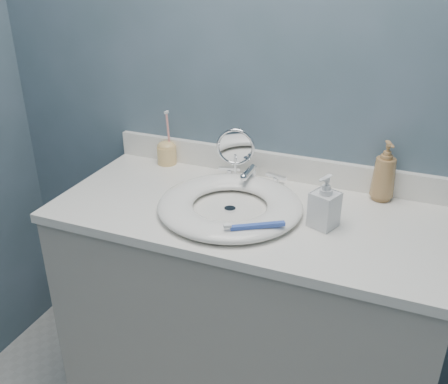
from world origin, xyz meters
The scene contains 12 objects.
back_wall centered at (0.00, 1.25, 1.20)m, with size 2.20×0.02×2.40m, color #405761.
vanity_cabinet centered at (0.00, 0.97, 0.42)m, with size 1.20×0.55×0.85m, color #AAA49B.
countertop centered at (0.00, 0.97, 0.86)m, with size 1.22×0.57×0.03m, color white.
backsplash centered at (0.00, 1.24, 0.93)m, with size 1.22×0.02×0.09m, color white.
basin centered at (-0.05, 0.94, 0.90)m, with size 0.45×0.45×0.04m, color white, non-canonical shape.
drain centered at (-0.05, 0.94, 0.88)m, with size 0.04×0.04×0.01m, color silver.
faucet centered at (-0.05, 1.14, 0.91)m, with size 0.25×0.13×0.07m.
makeup_mirror centered at (-0.11, 1.15, 0.99)m, with size 0.13×0.07×0.19m.
soap_bottle_amber centered at (0.37, 1.20, 0.98)m, with size 0.08×0.08×0.20m, color #A07848.
soap_bottle_clear centered at (0.24, 0.96, 0.96)m, with size 0.07×0.07×0.16m, color silver.
toothbrush_holder centered at (-0.41, 1.20, 0.93)m, with size 0.07×0.07×0.21m.
toothbrush_lying centered at (0.08, 0.81, 0.92)m, with size 0.15×0.10×0.02m.
Camera 1 is at (0.45, -0.33, 1.62)m, focal length 40.00 mm.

